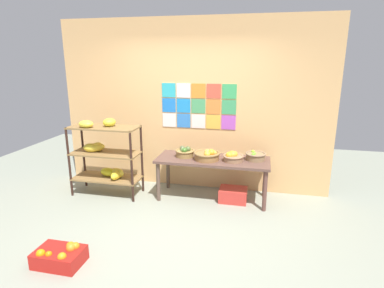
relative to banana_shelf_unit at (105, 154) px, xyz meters
name	(u,v)px	position (x,y,z in m)	size (l,w,h in m)	color
ground	(164,231)	(1.27, -0.95, -0.66)	(9.12, 9.12, 0.00)	gray
back_wall_with_art	(192,106)	(1.27, 0.65, 0.72)	(4.48, 0.07, 2.78)	#E3AC6C
banana_shelf_unit	(105,154)	(0.00, 0.00, 0.00)	(1.09, 0.45, 1.25)	#301C15
display_table	(213,163)	(1.71, 0.17, -0.08)	(1.72, 0.64, 0.65)	brown
fruit_basket_right	(207,155)	(1.64, 0.10, 0.07)	(0.40, 0.40, 0.18)	olive
fruit_basket_centre	(233,157)	(2.02, 0.12, 0.06)	(0.31, 0.31, 0.15)	#976E4E
fruit_basket_back_right	(185,152)	(1.27, 0.19, 0.06)	(0.30, 0.30, 0.17)	olive
fruit_basket_back_left	(255,156)	(2.35, 0.25, 0.06)	(0.31, 0.31, 0.13)	#8E6F4B
produce_crate_under_table	(233,195)	(2.04, 0.14, -0.56)	(0.42, 0.31, 0.21)	red
orange_crate_foreground	(60,256)	(0.39, -1.83, -0.57)	(0.50, 0.34, 0.23)	red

